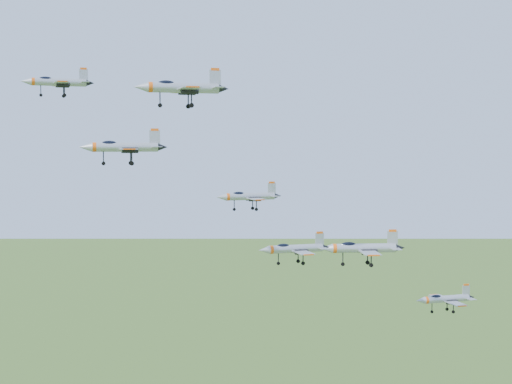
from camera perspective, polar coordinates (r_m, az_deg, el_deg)
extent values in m
cylinder|color=#9CA1A8|center=(115.85, -15.48, 8.46)|extent=(8.29, 2.34, 1.19)
cone|color=#9CA1A8|center=(115.62, -17.95, 8.43)|extent=(1.79, 1.41, 1.19)
cone|color=black|center=(116.26, -13.13, 8.48)|extent=(1.41, 1.18, 1.01)
ellipsoid|color=black|center=(115.77, -16.49, 8.67)|extent=(2.11, 1.13, 0.75)
cube|color=#9CA1A8|center=(113.30, -15.30, 8.46)|extent=(2.65, 4.27, 0.13)
cube|color=#9CA1A8|center=(118.38, -15.47, 8.25)|extent=(2.65, 4.27, 0.13)
cube|color=#9CA1A8|center=(116.27, -13.63, 9.08)|extent=(1.37, 0.30, 1.92)
cube|color=#E95710|center=(116.37, -13.64, 9.58)|extent=(1.01, 0.27, 0.32)
cylinder|color=#9CA1A8|center=(102.29, -5.82, 8.29)|extent=(10.16, 2.33, 1.45)
cone|color=#9CA1A8|center=(101.39, -9.21, 8.30)|extent=(2.13, 1.63, 1.45)
cone|color=black|center=(103.48, -2.61, 8.25)|extent=(1.67, 1.37, 1.24)
ellipsoid|color=black|center=(101.92, -7.20, 8.61)|extent=(2.54, 1.26, 0.92)
cube|color=#9CA1A8|center=(99.23, -5.36, 8.27)|extent=(2.99, 5.13, 0.16)
cube|color=#9CA1A8|center=(105.38, -6.00, 8.00)|extent=(2.99, 5.13, 0.16)
cube|color=#9CA1A8|center=(103.33, -3.29, 9.10)|extent=(1.68, 0.28, 2.35)
cube|color=#E95710|center=(103.45, -3.29, 9.78)|extent=(1.24, 0.26, 0.39)
cylinder|color=#9CA1A8|center=(87.90, -10.42, 3.55)|extent=(7.89, 1.57, 1.13)
cone|color=#9CA1A8|center=(87.71, -13.49, 3.51)|extent=(1.63, 1.22, 1.13)
cone|color=black|center=(88.32, -7.48, 3.58)|extent=(1.27, 1.03, 0.96)
ellipsoid|color=black|center=(87.79, -11.67, 3.81)|extent=(1.96, 0.92, 0.72)
cube|color=#9CA1A8|center=(85.48, -10.19, 3.40)|extent=(2.21, 3.94, 0.12)
cube|color=#9CA1A8|center=(90.34, -10.41, 3.42)|extent=(2.21, 3.94, 0.12)
cube|color=#9CA1A8|center=(88.22, -8.11, 4.34)|extent=(1.31, 0.18, 1.83)
cube|color=#E95710|center=(88.23, -8.11, 4.96)|extent=(0.96, 0.18, 0.30)
cylinder|color=#9CA1A8|center=(116.49, -0.46, -0.36)|extent=(8.28, 2.18, 1.18)
cone|color=#9CA1A8|center=(115.10, -2.80, -0.41)|extent=(1.77, 1.38, 1.18)
cone|color=black|center=(118.00, 1.73, -0.30)|extent=(1.39, 1.16, 1.01)
ellipsoid|color=black|center=(115.87, -1.41, -0.16)|extent=(2.09, 1.09, 0.75)
cube|color=#9CA1A8|center=(114.14, 0.01, -0.55)|extent=(2.57, 4.23, 0.13)
cube|color=#9CA1A8|center=(118.99, -0.75, -0.38)|extent=(2.57, 4.23, 0.13)
cube|color=#9CA1A8|center=(117.59, 1.27, 0.28)|extent=(1.37, 0.28, 1.91)
cube|color=#E95710|center=(117.53, 1.27, 0.77)|extent=(1.01, 0.25, 0.32)
cylinder|color=#9CA1A8|center=(102.17, 3.22, -4.54)|extent=(8.07, 2.06, 1.15)
cone|color=#9CA1A8|center=(100.59, 0.65, -4.67)|extent=(1.72, 1.33, 1.15)
cone|color=black|center=(103.88, 5.61, -4.42)|extent=(1.35, 1.12, 0.98)
ellipsoid|color=black|center=(101.44, 2.18, -4.35)|extent=(2.04, 1.05, 0.73)
cube|color=#9CA1A8|center=(99.97, 3.82, -4.86)|extent=(2.47, 4.12, 0.12)
cube|color=#9CA1A8|center=(104.57, 2.82, -4.47)|extent=(2.47, 4.12, 0.12)
cube|color=#9CA1A8|center=(103.34, 5.11, -3.79)|extent=(1.34, 0.26, 1.87)
cube|color=#E95710|center=(103.22, 5.12, -3.25)|extent=(0.98, 0.23, 0.31)
cylinder|color=#9CA1A8|center=(115.70, 8.63, -4.46)|extent=(10.31, 2.68, 1.47)
cone|color=#9CA1A8|center=(114.51, 5.63, -4.52)|extent=(2.20, 1.71, 1.47)
cone|color=black|center=(117.15, 11.45, -4.39)|extent=(1.73, 1.43, 1.25)
ellipsoid|color=black|center=(115.10, 7.42, -4.21)|extent=(2.60, 1.35, 0.94)
cube|color=#9CA1A8|center=(112.74, 9.10, -4.83)|extent=(3.18, 5.27, 0.16)
cube|color=#9CA1A8|center=(118.86, 8.39, -4.38)|extent=(3.18, 5.27, 0.16)
cube|color=#9CA1A8|center=(116.61, 10.87, -3.66)|extent=(1.71, 0.34, 2.38)
cube|color=#E95710|center=(116.46, 10.88, -3.05)|extent=(1.26, 0.31, 0.40)
cylinder|color=#9CA1A8|center=(135.23, 15.00, -8.26)|extent=(8.86, 1.97, 1.27)
cone|color=#9CA1A8|center=(132.67, 13.02, -8.46)|extent=(1.85, 1.41, 1.27)
cone|color=black|center=(137.85, 16.83, -8.06)|extent=(1.45, 1.19, 1.08)
ellipsoid|color=black|center=(134.07, 14.20, -8.14)|extent=(2.21, 1.08, 0.81)
cube|color=#9CA1A8|center=(133.09, 15.68, -8.57)|extent=(2.58, 4.46, 0.14)
cube|color=#9CA1A8|center=(137.68, 14.48, -8.14)|extent=(2.58, 4.46, 0.14)
cube|color=#9CA1A8|center=(137.02, 16.46, -7.57)|extent=(1.47, 0.23, 2.05)
cube|color=#E95710|center=(136.82, 16.47, -7.12)|extent=(1.08, 0.22, 0.34)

